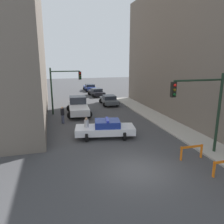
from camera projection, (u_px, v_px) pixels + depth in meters
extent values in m
plane|color=#424244|center=(137.00, 171.00, 12.39)|extent=(120.00, 120.00, 0.00)
cylinder|color=black|center=(218.00, 114.00, 14.08)|extent=(0.18, 0.18, 5.20)
cylinder|color=black|center=(199.00, 80.00, 13.11)|extent=(3.40, 0.12, 0.12)
cube|color=black|center=(173.00, 90.00, 12.79)|extent=(0.30, 0.22, 0.90)
sphere|color=red|center=(175.00, 85.00, 12.59)|extent=(0.18, 0.18, 0.18)
sphere|color=#4C3D0C|center=(175.00, 90.00, 12.65)|extent=(0.18, 0.18, 0.18)
sphere|color=#0C4219|center=(174.00, 94.00, 12.72)|extent=(0.18, 0.18, 0.18)
cylinder|color=black|center=(52.00, 92.00, 24.23)|extent=(0.18, 0.18, 5.20)
cylinder|color=black|center=(65.00, 71.00, 24.12)|extent=(3.20, 0.12, 0.12)
cube|color=black|center=(80.00, 76.00, 24.66)|extent=(0.30, 0.22, 0.90)
sphere|color=red|center=(80.00, 73.00, 24.46)|extent=(0.18, 0.18, 0.18)
sphere|color=#4C3D0C|center=(80.00, 76.00, 24.52)|extent=(0.18, 0.18, 0.18)
sphere|color=#0C4219|center=(80.00, 78.00, 24.59)|extent=(0.18, 0.18, 0.18)
cube|color=white|center=(105.00, 130.00, 17.54)|extent=(4.95, 2.65, 0.55)
cube|color=navy|center=(107.00, 123.00, 17.43)|extent=(2.23, 1.95, 0.52)
cylinder|color=black|center=(87.00, 137.00, 16.65)|extent=(0.33, 0.69, 0.66)
cylinder|color=black|center=(87.00, 130.00, 18.29)|extent=(0.33, 0.69, 0.66)
cylinder|color=black|center=(124.00, 136.00, 16.92)|extent=(0.33, 0.69, 0.66)
cylinder|color=black|center=(121.00, 129.00, 18.56)|extent=(0.33, 0.69, 0.66)
cube|color=#2633BF|center=(107.00, 120.00, 17.35)|extent=(0.44, 1.40, 0.12)
cube|color=silver|center=(79.00, 108.00, 24.57)|extent=(2.30, 5.50, 0.70)
cube|color=#2D333D|center=(78.00, 100.00, 25.42)|extent=(1.93, 1.83, 0.80)
cylinder|color=black|center=(70.00, 108.00, 26.05)|extent=(0.81, 0.30, 0.80)
cylinder|color=black|center=(85.00, 107.00, 26.43)|extent=(0.81, 0.30, 0.80)
cylinder|color=black|center=(71.00, 115.00, 22.88)|extent=(0.81, 0.30, 0.80)
cylinder|color=black|center=(88.00, 114.00, 23.26)|extent=(0.81, 0.30, 0.80)
cube|color=#474C51|center=(109.00, 101.00, 29.89)|extent=(1.92, 4.35, 0.52)
cube|color=#232833|center=(109.00, 97.00, 29.61)|extent=(1.63, 1.85, 0.48)
cylinder|color=black|center=(101.00, 101.00, 31.01)|extent=(0.63, 0.24, 0.62)
cylinder|color=black|center=(112.00, 100.00, 31.40)|extent=(0.63, 0.24, 0.62)
cylinder|color=black|center=(105.00, 105.00, 28.50)|extent=(0.63, 0.24, 0.62)
cylinder|color=black|center=(117.00, 104.00, 28.89)|extent=(0.63, 0.24, 0.62)
cube|color=black|center=(96.00, 93.00, 36.77)|extent=(2.21, 4.45, 0.52)
cube|color=#232833|center=(97.00, 90.00, 36.49)|extent=(1.75, 1.95, 0.48)
cylinder|color=black|center=(89.00, 93.00, 37.75)|extent=(0.64, 0.28, 0.62)
cylinder|color=black|center=(99.00, 93.00, 38.33)|extent=(0.64, 0.28, 0.62)
cylinder|color=black|center=(94.00, 96.00, 35.34)|extent=(0.64, 0.28, 0.62)
cylinder|color=black|center=(103.00, 95.00, 35.92)|extent=(0.64, 0.28, 0.62)
cube|color=navy|center=(90.00, 88.00, 42.66)|extent=(1.92, 4.35, 0.52)
cube|color=#232833|center=(90.00, 85.00, 42.38)|extent=(1.64, 1.85, 0.48)
cylinder|color=black|center=(84.00, 88.00, 43.72)|extent=(0.63, 0.24, 0.62)
cylinder|color=black|center=(93.00, 88.00, 44.19)|extent=(0.63, 0.24, 0.62)
cylinder|color=black|center=(87.00, 90.00, 41.25)|extent=(0.63, 0.24, 0.62)
cylinder|color=black|center=(96.00, 90.00, 41.72)|extent=(0.63, 0.24, 0.62)
cylinder|color=#382D23|center=(87.00, 132.00, 17.55)|extent=(0.31, 0.31, 0.82)
cylinder|color=#B2B2B7|center=(86.00, 124.00, 17.38)|extent=(0.40, 0.40, 0.62)
sphere|color=tan|center=(86.00, 119.00, 17.28)|extent=(0.25, 0.25, 0.22)
cylinder|color=#474C66|center=(63.00, 119.00, 21.34)|extent=(0.37, 0.37, 0.82)
cylinder|color=black|center=(62.00, 112.00, 21.17)|extent=(0.47, 0.47, 0.62)
sphere|color=tan|center=(62.00, 108.00, 21.07)|extent=(0.29, 0.29, 0.22)
cube|color=orange|center=(214.00, 169.00, 11.61)|extent=(0.05, 0.16, 0.90)
cube|color=orange|center=(192.00, 147.00, 13.63)|extent=(1.60, 0.07, 0.14)
cube|color=orange|center=(181.00, 154.00, 13.54)|extent=(0.05, 0.16, 0.90)
cube|color=orange|center=(201.00, 151.00, 13.90)|extent=(0.05, 0.16, 0.90)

